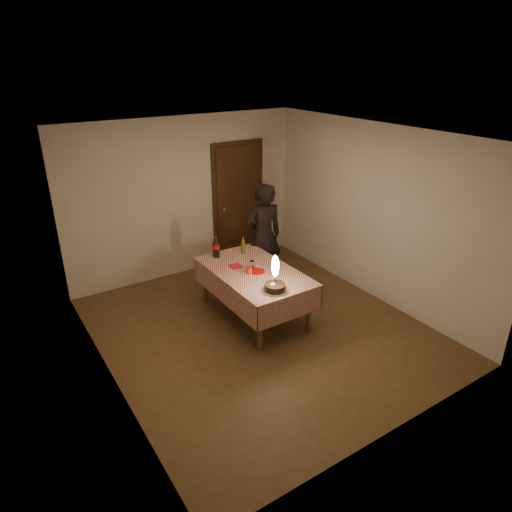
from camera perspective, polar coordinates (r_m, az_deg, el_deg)
name	(u,v)px	position (r m, az deg, el deg)	size (l,w,h in m)	color
ground	(260,329)	(6.32, 0.55, -9.12)	(4.00, 4.50, 0.01)	brown
room_shell	(260,212)	(5.67, 0.48, 5.49)	(4.04, 4.54, 2.62)	beige
dining_table	(254,277)	(6.34, -0.25, -2.60)	(1.02, 1.72, 0.71)	brown
birthday_cake	(275,282)	(5.73, 2.40, -3.23)	(0.34, 0.34, 0.48)	white
red_plate	(257,271)	(6.26, 0.11, -1.91)	(0.22, 0.22, 0.01)	#B7100C
red_cup	(249,270)	(6.19, -0.87, -1.76)	(0.08, 0.08, 0.10)	#B8280C
clear_cup	(252,264)	(6.38, -0.51, -1.01)	(0.07, 0.07, 0.09)	silver
napkin_stack	(236,266)	(6.41, -2.55, -1.27)	(0.15, 0.15, 0.02)	red
cola_bottle	(216,247)	(6.68, -5.02, 1.10)	(0.10, 0.10, 0.32)	black
amber_bottle_right	(243,246)	(6.80, -1.61, 1.29)	(0.06, 0.06, 0.26)	brown
photographer	(263,236)	(7.14, 0.92, 2.54)	(0.67, 0.50, 1.68)	black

